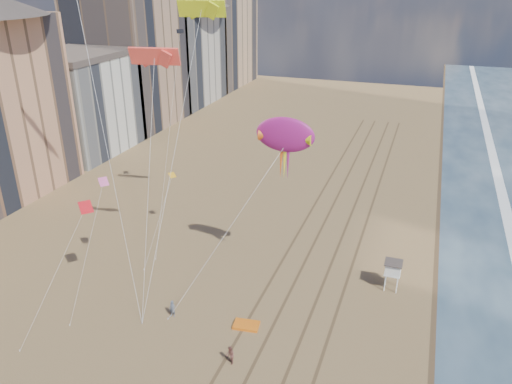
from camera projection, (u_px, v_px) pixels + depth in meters
wet_sand at (476, 247)px, 57.45m from camera, size 260.00×260.00×0.00m
tracks at (316, 265)px, 53.86m from camera, size 7.68×120.00×0.01m
buildings at (112, 62)px, 93.83m from camera, size 34.72×131.35×29.00m
lifeguard_stand at (393, 268)px, 48.85m from camera, size 1.73×1.73×3.12m
grounded_kite at (246, 325)px, 44.50m from camera, size 2.44×1.72×0.26m
show_kite at (285, 135)px, 44.39m from camera, size 6.53×5.07×19.39m
kite_flyer_a at (172, 309)px, 45.57m from camera, size 0.61×0.41×1.64m
kite_flyer_b at (230, 355)px, 40.02m from camera, size 0.96×1.00×1.63m
small_kites at (127, 158)px, 49.51m from camera, size 3.08×18.89×15.98m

